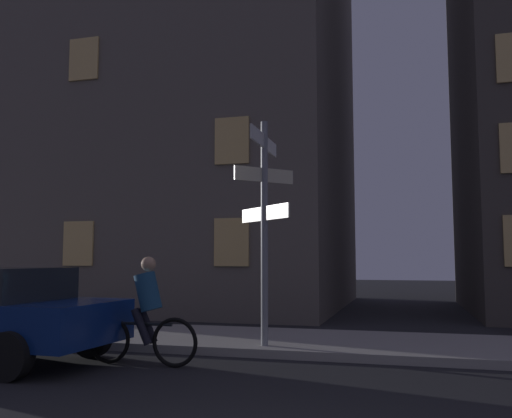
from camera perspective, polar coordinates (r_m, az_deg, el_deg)
sidewalk_kerb at (r=10.07m, az=9.16°, el=-13.79°), size 40.00×2.78×0.14m
signpost at (r=9.24m, az=0.88°, el=-0.21°), size 1.11×1.67×3.80m
cyclist at (r=8.43m, az=-11.59°, el=-10.78°), size 1.82×0.33×1.61m
building_left_block at (r=20.80m, az=-9.91°, el=12.58°), size 13.06×9.90×15.86m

